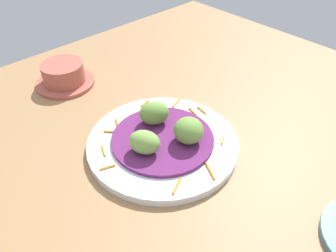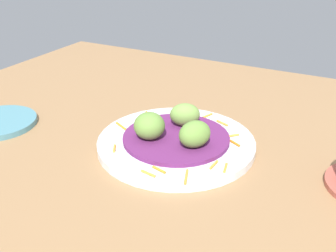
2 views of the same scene
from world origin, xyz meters
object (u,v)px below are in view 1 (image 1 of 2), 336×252
at_px(terracotta_bowl, 64,75).
at_px(guac_scoop_center, 189,130).
at_px(guac_scoop_left, 145,142).
at_px(guac_scoop_right, 154,113).
at_px(main_plate, 163,143).

bearing_deg(terracotta_bowl, guac_scoop_center, 97.90).
relative_size(guac_scoop_left, guac_scoop_center, 1.02).
height_order(guac_scoop_left, guac_scoop_right, guac_scoop_right).
bearing_deg(guac_scoop_right, guac_scoop_center, 96.90).
relative_size(main_plate, guac_scoop_center, 5.16).
xyz_separation_m(main_plate, guac_scoop_center, (-0.03, 0.04, 0.04)).
bearing_deg(main_plate, guac_scoop_right, -113.10).
bearing_deg(main_plate, guac_scoop_center, 126.90).
distance_m(guac_scoop_left, terracotta_bowl, 0.32).
bearing_deg(guac_scoop_left, guac_scoop_center, 156.90).
xyz_separation_m(guac_scoop_center, guac_scoop_right, (0.01, -0.08, -0.00)).
xyz_separation_m(main_plate, guac_scoop_left, (0.05, 0.01, 0.03)).
bearing_deg(terracotta_bowl, guac_scoop_left, 85.41).
distance_m(main_plate, guac_scoop_right, 0.06).
xyz_separation_m(guac_scoop_left, guac_scoop_center, (-0.07, 0.03, 0.00)).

